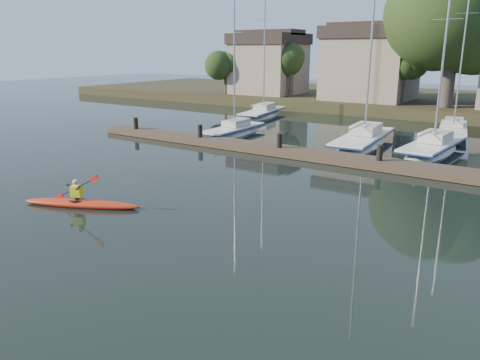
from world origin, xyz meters
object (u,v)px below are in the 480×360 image
Objects in this scene: sailboat_3 at (431,156)px; sailboat_6 at (452,137)px; dock at (326,156)px; sailboat_2 at (363,148)px; sailboat_5 at (262,118)px; sailboat_1 at (233,137)px; kayak at (81,202)px.

sailboat_6 reaches higher than sailboat_3.
sailboat_2 reaches higher than dock.
sailboat_5 is at bearing 132.85° from dock.
kayak is at bearing -77.57° from sailboat_1.
sailboat_2 reaches higher than kayak.
sailboat_1 is 9.34m from sailboat_2.
sailboat_2 is 1.11× the size of sailboat_5.
sailboat_1 is (-8.99, 3.78, -0.37)m from dock.
sailboat_5 reaches higher than kayak.
sailboat_2 is at bearing 87.49° from dock.
sailboat_2 is (9.22, 1.51, -0.03)m from sailboat_1.
sailboat_6 is at bearing 96.31° from sailboat_3.
kayak is 0.33× the size of sailboat_6.
kayak is 27.03m from sailboat_5.
sailboat_6 is (4.27, 12.83, -0.37)m from dock.
sailboat_6 reaches higher than sailboat_1.
sailboat_2 is at bearing -127.43° from sailboat_6.
dock is 5.31m from sailboat_2.
sailboat_6 is at bearing 57.72° from sailboat_2.
sailboat_2 is (4.93, 18.17, -0.39)m from kayak.
sailboat_6 reaches higher than dock.
sailboat_1 is 9.84m from sailboat_5.
sailboat_2 is (0.23, 5.29, -0.40)m from dock.
sailboat_5 is at bearing 159.32° from sailboat_3.
dock is at bearing -96.62° from sailboat_2.
dock is 2.37× the size of sailboat_6.
sailboat_5 reaches higher than dock.
sailboat_3 is (13.48, 1.46, -0.03)m from sailboat_1.
sailboat_1 is at bearing -174.82° from sailboat_2.
sailboat_5 is 16.43m from sailboat_6.
sailboat_6 is (8.97, 25.70, -0.36)m from kayak.
dock is at bearing -117.66° from sailboat_6.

